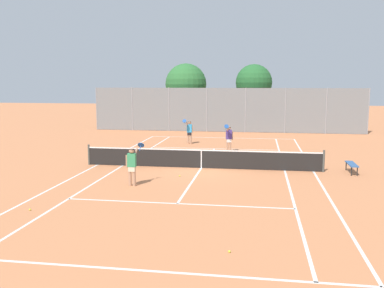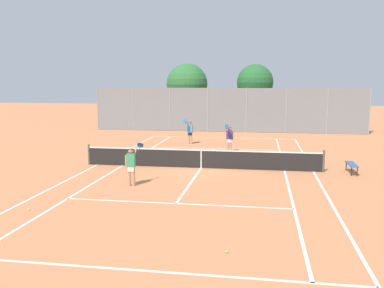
# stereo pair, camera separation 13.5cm
# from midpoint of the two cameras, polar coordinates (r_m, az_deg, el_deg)

# --- Properties ---
(ground_plane) EXTENTS (120.00, 120.00, 0.00)m
(ground_plane) POSITION_cam_midpoint_polar(r_m,az_deg,el_deg) (21.59, 1.06, -3.24)
(ground_plane) COLOR #CC7A4C
(court_line_markings) EXTENTS (11.10, 23.90, 0.01)m
(court_line_markings) POSITION_cam_midpoint_polar(r_m,az_deg,el_deg) (21.59, 1.06, -3.23)
(court_line_markings) COLOR silver
(court_line_markings) RESTS_ON ground
(tennis_net) EXTENTS (12.00, 0.10, 1.07)m
(tennis_net) POSITION_cam_midpoint_polar(r_m,az_deg,el_deg) (21.50, 1.07, -1.91)
(tennis_net) COLOR #474C47
(tennis_net) RESTS_ON ground
(player_near_side) EXTENTS (0.66, 0.74, 1.77)m
(player_near_side) POSITION_cam_midpoint_polar(r_m,az_deg,el_deg) (17.98, -8.22, -2.67)
(player_near_side) COLOR tan
(player_near_side) RESTS_ON ground
(player_far_left) EXTENTS (0.67, 0.73, 1.77)m
(player_far_left) POSITION_cam_midpoint_polar(r_m,az_deg,el_deg) (29.79, -0.48, 1.77)
(player_far_left) COLOR tan
(player_far_left) RESTS_ON ground
(player_far_right) EXTENTS (0.52, 0.85, 1.77)m
(player_far_right) POSITION_cam_midpoint_polar(r_m,az_deg,el_deg) (26.38, 4.79, 0.89)
(player_far_right) COLOR tan
(player_far_right) RESTS_ON ground
(loose_tennis_ball_0) EXTENTS (0.07, 0.07, 0.07)m
(loose_tennis_ball_0) POSITION_cam_midpoint_polar(r_m,az_deg,el_deg) (26.34, -2.85, -1.07)
(loose_tennis_ball_0) COLOR #D1DB33
(loose_tennis_ball_0) RESTS_ON ground
(loose_tennis_ball_1) EXTENTS (0.07, 0.07, 0.07)m
(loose_tennis_ball_1) POSITION_cam_midpoint_polar(r_m,az_deg,el_deg) (19.70, -1.84, -4.27)
(loose_tennis_ball_1) COLOR #D1DB33
(loose_tennis_ball_1) RESTS_ON ground
(loose_tennis_ball_2) EXTENTS (0.07, 0.07, 0.07)m
(loose_tennis_ball_2) POSITION_cam_midpoint_polar(r_m,az_deg,el_deg) (11.29, 4.66, -14.09)
(loose_tennis_ball_2) COLOR #D1DB33
(loose_tennis_ball_2) RESTS_ON ground
(loose_tennis_ball_3) EXTENTS (0.07, 0.07, 0.07)m
(loose_tennis_ball_3) POSITION_cam_midpoint_polar(r_m,az_deg,el_deg) (24.55, 12.03, -1.93)
(loose_tennis_ball_3) COLOR #D1DB33
(loose_tennis_ball_3) RESTS_ON ground
(loose_tennis_ball_4) EXTENTS (0.07, 0.07, 0.07)m
(loose_tennis_ball_4) POSITION_cam_midpoint_polar(r_m,az_deg,el_deg) (15.67, -21.02, -8.16)
(loose_tennis_ball_4) COLOR #D1DB33
(loose_tennis_ball_4) RESTS_ON ground
(courtside_bench) EXTENTS (0.36, 1.50, 0.47)m
(courtside_bench) POSITION_cam_midpoint_polar(r_m,az_deg,el_deg) (21.73, 20.36, -2.59)
(courtside_bench) COLOR #33598C
(courtside_bench) RESTS_ON ground
(back_fence) EXTENTS (23.45, 0.08, 3.81)m
(back_fence) POSITION_cam_midpoint_polar(r_m,az_deg,el_deg) (37.00, 4.44, 4.55)
(back_fence) COLOR gray
(back_fence) RESTS_ON ground
(tree_behind_left) EXTENTS (3.88, 3.88, 6.02)m
(tree_behind_left) POSITION_cam_midpoint_polar(r_m,az_deg,el_deg) (40.70, -1.03, 7.84)
(tree_behind_left) COLOR brown
(tree_behind_left) RESTS_ON ground
(tree_behind_right) EXTENTS (3.34, 3.34, 5.91)m
(tree_behind_right) POSITION_cam_midpoint_polar(r_m,az_deg,el_deg) (40.07, 8.09, 8.01)
(tree_behind_right) COLOR brown
(tree_behind_right) RESTS_ON ground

